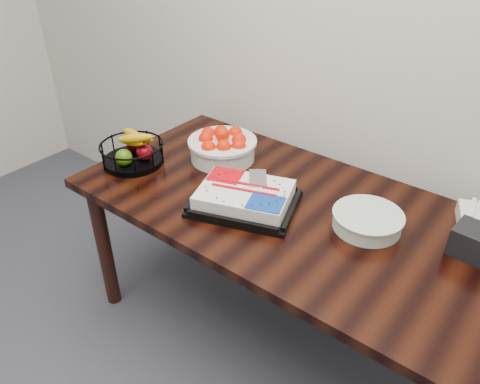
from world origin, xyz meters
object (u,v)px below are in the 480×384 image
Objects in this scene: fruit_basket at (132,151)px; plate_stack at (367,221)px; table at (291,223)px; cake_tray at (245,198)px; tangerine_bowl at (222,142)px; napkin_box at (475,242)px.

fruit_basket is 1.09m from plate_stack.
table is 6.81× the size of plate_stack.
cake_tray is 0.41m from tangerine_bowl.
fruit_basket is (-0.77, -0.16, 0.15)m from table.
fruit_basket is at bearing -168.04° from napkin_box.
napkin_box reaches higher than plate_stack.
tangerine_bowl is 2.22× the size of napkin_box.
cake_tray is (-0.15, -0.12, 0.12)m from table.
fruit_basket reaches higher than cake_tray.
table is at bearing 37.75° from cake_tray.
tangerine_bowl is 1.13m from napkin_box.
table is 0.52m from tangerine_bowl.
table is 3.66× the size of cake_tray.
napkin_box is (0.36, 0.09, 0.02)m from plate_stack.
table is 6.17× the size of fruit_basket.
fruit_basket is at bearing -175.73° from cake_tray.
plate_stack is (1.07, 0.21, -0.03)m from fruit_basket.
tangerine_bowl reaches higher than plate_stack.
tangerine_bowl is 1.21× the size of plate_stack.
napkin_box reaches higher than table.
napkin_box is (0.65, 0.14, 0.14)m from table.
tangerine_bowl is (-0.32, 0.24, 0.05)m from cake_tray.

